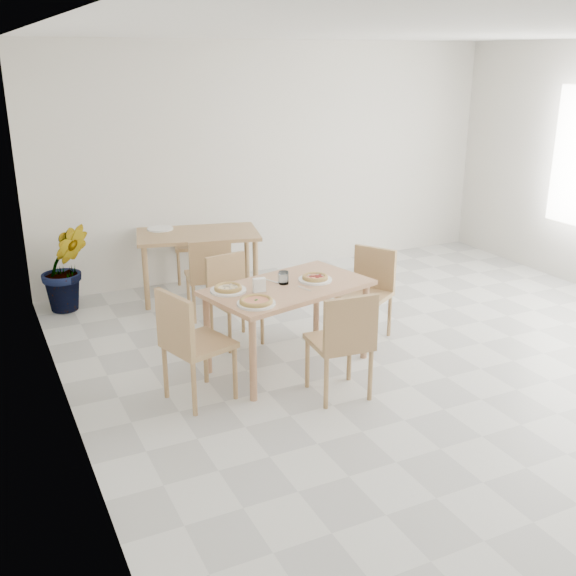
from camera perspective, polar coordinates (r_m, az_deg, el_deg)
name	(u,v)px	position (r m, az deg, el deg)	size (l,w,h in m)	color
main_table	(288,295)	(5.81, 0.00, -0.63)	(1.55, 1.10, 0.75)	tan
chair_south	(344,338)	(5.31, 4.74, -4.25)	(0.49, 0.49, 0.91)	tan
chair_north	(232,292)	(6.43, -4.79, -0.38)	(0.47, 0.47, 0.84)	tan
chair_west	(189,339)	(5.28, -8.37, -4.30)	(0.58, 0.58, 0.93)	tan
chair_east	(369,287)	(6.55, 6.87, 0.11)	(0.59, 0.59, 0.87)	tan
plate_margherita	(256,304)	(5.34, -2.71, -1.32)	(0.31, 0.31, 0.02)	white
plate_mushroom	(228,290)	(5.66, -5.08, -0.20)	(0.30, 0.30, 0.02)	white
plate_pepperoni	(315,280)	(5.91, 2.31, 0.71)	(0.30, 0.30, 0.02)	white
pizza_margherita	(256,301)	(5.34, -2.71, -1.10)	(0.34, 0.34, 0.03)	#E7BF6D
pizza_mushroom	(228,288)	(5.65, -5.09, 0.02)	(0.31, 0.31, 0.03)	#E7BF6D
pizza_pepperoni	(315,277)	(5.90, 2.31, 0.93)	(0.28, 0.28, 0.03)	#E7BF6D
tumbler_a	(284,278)	(5.81, -0.36, 0.87)	(0.08, 0.08, 0.11)	white
tumbler_b	(281,278)	(5.84, -0.55, 0.86)	(0.07, 0.07, 0.09)	white
napkin_holder	(259,286)	(5.59, -2.45, 0.18)	(0.12, 0.07, 0.13)	silver
fork_a	(305,289)	(5.69, 1.41, -0.06)	(0.01, 0.16, 0.01)	silver
fork_b	(270,281)	(5.89, -1.50, 0.61)	(0.02, 0.19, 0.01)	silver
second_table	(198,241)	(7.62, -7.63, 3.97)	(1.48, 1.06, 0.75)	tan
chair_back_s	(209,272)	(6.99, -6.71, 1.32)	(0.49, 0.49, 0.87)	tan
chair_back_n	(192,239)	(8.33, -8.16, 4.16)	(0.52, 0.52, 0.86)	tan
plate_empty	(160,229)	(7.80, -10.78, 4.95)	(0.29, 0.29, 0.02)	white
potted_plant	(66,267)	(7.57, -18.29, 1.66)	(0.53, 0.42, 0.96)	#336E21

